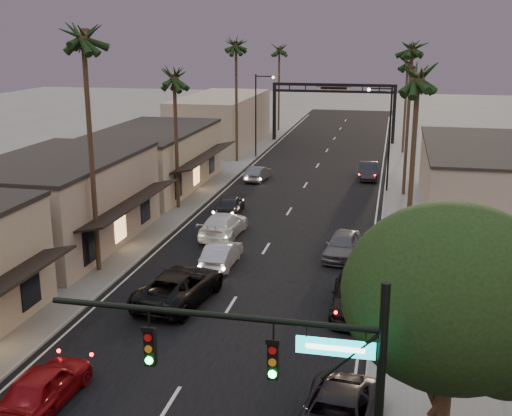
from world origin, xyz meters
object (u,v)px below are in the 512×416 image
at_px(streetlight_left, 258,109).
at_px(palm_lb, 83,31).
at_px(streetlight_right, 386,130).
at_px(palm_rc, 408,59).
at_px(arch, 334,98).
at_px(curbside_black, 356,295).
at_px(palm_rb, 413,44).
at_px(oncoming_silver, 222,254).
at_px(palm_far, 279,47).
at_px(palm_ld, 236,41).
at_px(traffic_signal, 301,380).
at_px(palm_ra, 419,71).
at_px(oncoming_pickup, 180,286).
at_px(palm_lc, 174,72).
at_px(corner_tree, 454,303).
at_px(oncoming_red, 45,385).

xyz_separation_m(streetlight_left, palm_lb, (-1.68, -36.00, 8.06)).
height_order(streetlight_right, palm_rc, palm_rc).
xyz_separation_m(arch, curbside_black, (6.20, -50.29, -4.69)).
bearing_deg(palm_rb, oncoming_silver, -118.32).
height_order(palm_far, oncoming_silver, palm_far).
bearing_deg(streetlight_left, oncoming_silver, -81.58).
xyz_separation_m(arch, palm_far, (-8.30, 8.00, 5.91)).
height_order(arch, palm_ld, palm_ld).
relative_size(traffic_signal, palm_ra, 0.64).
bearing_deg(palm_rc, palm_ld, -152.38).
bearing_deg(oncoming_silver, streetlight_left, -81.41).
relative_size(arch, palm_rc, 1.25).
bearing_deg(palm_rb, oncoming_pickup, -114.17).
relative_size(traffic_signal, palm_lc, 0.70).
height_order(palm_rb, palm_rc, palm_rb).
height_order(palm_ld, palm_rb, same).
xyz_separation_m(traffic_signal, palm_far, (-13.99, 74.00, 6.36)).
relative_size(palm_rb, palm_far, 1.08).
xyz_separation_m(palm_rc, curbside_black, (-2.40, -44.29, -9.63)).
bearing_deg(palm_far, curbside_black, -76.03).
height_order(streetlight_left, palm_lc, palm_lc).
relative_size(palm_lb, palm_ra, 1.15).
distance_m(corner_tree, palm_far, 72.96).
distance_m(palm_lc, oncoming_silver, 16.53).
xyz_separation_m(traffic_signal, palm_rb, (2.91, 40.00, 7.33)).
distance_m(corner_tree, streetlight_left, 53.15).
height_order(arch, palm_lc, palm_lc).
height_order(corner_tree, oncoming_red, corner_tree).
relative_size(arch, palm_lc, 1.25).
relative_size(oncoming_red, curbside_black, 0.79).
distance_m(traffic_signal, palm_ld, 53.47).
bearing_deg(palm_rc, corner_tree, -89.11).
distance_m(traffic_signal, palm_rc, 60.31).
xyz_separation_m(palm_lc, oncoming_silver, (6.65, -11.58, -9.75)).
bearing_deg(palm_ld, palm_ra, -60.98).
height_order(streetlight_right, palm_lb, palm_lb).
bearing_deg(oncoming_silver, streetlight_right, -113.15).
height_order(palm_rb, curbside_black, palm_rb).
xyz_separation_m(palm_rb, oncoming_red, (-13.06, -35.07, -11.64)).
xyz_separation_m(palm_lb, oncoming_pickup, (5.94, -3.08, -12.52)).
bearing_deg(corner_tree, traffic_signal, -137.69).
bearing_deg(streetlight_right, oncoming_red, -107.51).
height_order(streetlight_left, palm_ra, palm_ra).
bearing_deg(oncoming_red, oncoming_silver, -97.90).
xyz_separation_m(traffic_signal, oncoming_pickup, (-8.34, 14.92, -4.22)).
height_order(corner_tree, palm_lc, palm_lc).
bearing_deg(oncoming_pickup, palm_lb, -19.42).
bearing_deg(streetlight_right, palm_ra, -85.43).
xyz_separation_m(palm_lb, palm_ld, (0.00, 33.00, -0.97)).
bearing_deg(corner_tree, palm_ra, 93.03).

